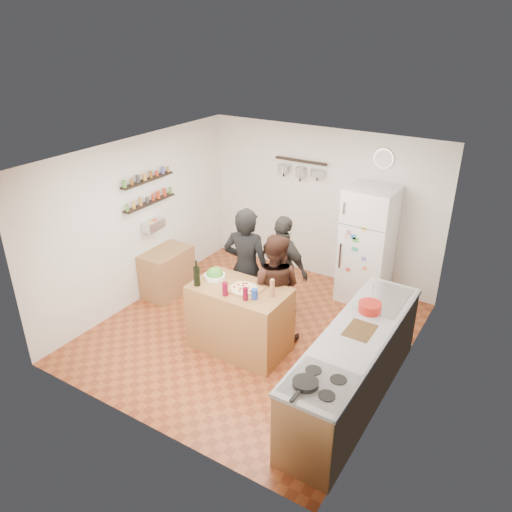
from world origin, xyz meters
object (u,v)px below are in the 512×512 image
Objects in this scene: wine_bottle at (197,276)px; person_left at (246,269)px; salad_bowl at (215,276)px; person_center at (274,288)px; counter_run at (354,368)px; pepper_mill at (272,289)px; skillet at (305,383)px; person_back at (283,268)px; wall_clock at (384,159)px; red_bowl at (370,307)px; side_table at (167,272)px; salt_canister at (254,294)px; prep_island at (240,318)px; fridge at (367,245)px.

person_left reaches higher than wine_bottle.
salad_bowl is 0.16× the size of person_left.
person_center is 0.58× the size of counter_run.
pepper_mill reaches higher than skillet.
person_left is (-0.70, 0.49, -0.12)m from pepper_mill.
person_center is at bearing 122.67° from person_back.
wall_clock is (-0.75, 2.63, 1.70)m from counter_run.
side_table is (-3.39, 0.30, -0.61)m from red_bowl.
pepper_mill is 0.23m from salt_canister.
wall_clock is at bearing 105.92° from counter_run.
pepper_mill is 1.34m from counter_run.
pepper_mill is (0.95, 0.27, -0.03)m from wine_bottle.
wine_bottle is (-0.50, -0.22, 0.58)m from prep_island.
person_center reaches higher than red_bowl.
skillet is at bearing 138.58° from person_back.
person_left is at bearing 71.78° from wine_bottle.
counter_run is at bearing -74.08° from wall_clock.
wine_bottle is 1.35× the size of pepper_mill.
person_back reaches higher than counter_run.
prep_island is 0.61m from salt_canister.
wall_clock is (0.00, 0.33, 1.25)m from fridge.
wine_bottle is at bearing 58.06° from person_left.
wine_bottle reaches higher than salt_canister.
person_center is 2.13m from skillet.
salt_canister is (0.72, -0.17, 0.04)m from salad_bowl.
pepper_mill is at bearing 131.06° from person_left.
salt_canister is at bearing 115.88° from person_left.
fridge is (0.83, 1.12, 0.12)m from person_back.
pepper_mill is 0.12× the size of person_back.
person_back is at bearing 143.17° from counter_run.
skillet is 1.55m from red_bowl.
counter_run is (1.65, -0.17, -0.01)m from prep_island.
fridge is at bearing -90.00° from wall_clock.
counter_run is at bearing -10.34° from pepper_mill.
wine_bottle is at bearing 27.72° from person_center.
prep_island is 4.17× the size of wall_clock.
person_left is at bearing 144.78° from pepper_mill.
wall_clock is at bearing 108.15° from red_bowl.
person_left is at bearing 129.60° from salt_canister.
salad_bowl is at bearing 166.72° from salt_canister.
salad_bowl is at bearing 173.97° from counter_run.
salad_bowl is 2.34m from skillet.
red_bowl is 0.89× the size of wall_clock.
wall_clock is (0.65, 2.01, 1.38)m from person_center.
person_center reaches higher than prep_island.
person_center is 0.59m from person_back.
prep_island is 9.58× the size of salt_canister.
red_bowl is at bearing 170.82° from person_back.
prep_island is 0.64m from salad_bowl.
fridge is (1.32, 2.08, -0.04)m from salad_bowl.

